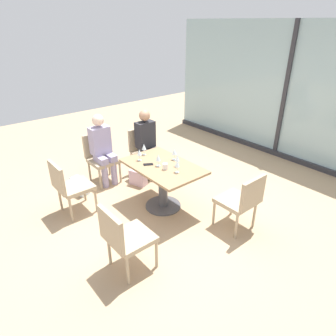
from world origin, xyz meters
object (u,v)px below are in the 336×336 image
at_px(wine_glass_0, 177,158).
at_px(wine_glass_2, 158,158).
at_px(chair_front_right, 124,236).
at_px(chair_front_left, 69,184).
at_px(chair_side_end, 100,155).
at_px(wine_glass_1, 144,147).
at_px(person_far_left, 147,141).
at_px(wine_glass_4, 174,152).
at_px(handbag_1, 80,186).
at_px(person_side_end, 102,147).
at_px(wine_glass_5, 177,164).
at_px(cell_phone_on_table, 148,164).
at_px(dining_table_main, 163,177).
at_px(chair_far_left, 144,149).
at_px(chair_far_right, 242,199).
at_px(coffee_cup, 165,166).
at_px(handbag_0, 138,177).
at_px(wine_glass_3, 139,153).

distance_m(wine_glass_0, wine_glass_2, 0.28).
distance_m(chair_front_right, chair_front_left, 1.51).
bearing_deg(chair_side_end, wine_glass_1, 19.19).
xyz_separation_m(person_far_left, wine_glass_4, (0.98, -0.20, 0.16)).
height_order(chair_front_left, handbag_1, chair_front_left).
bearing_deg(wine_glass_1, person_side_end, -158.43).
bearing_deg(wine_glass_5, wine_glass_4, 144.59).
xyz_separation_m(wine_glass_0, handbag_1, (-1.39, -0.98, -0.72)).
distance_m(person_far_left, handbag_1, 1.43).
height_order(person_side_end, wine_glass_5, person_side_end).
bearing_deg(wine_glass_2, wine_glass_1, 170.18).
height_order(person_far_left, cell_phone_on_table, person_far_left).
bearing_deg(person_side_end, chair_side_end, 180.00).
xyz_separation_m(dining_table_main, wine_glass_4, (-0.04, 0.26, 0.33)).
bearing_deg(person_side_end, chair_front_left, -58.11).
height_order(chair_far_left, handbag_1, chair_far_left).
bearing_deg(chair_side_end, handbag_1, -70.87).
height_order(chair_front_left, person_far_left, person_far_left).
xyz_separation_m(wine_glass_4, wine_glass_5, (0.35, -0.25, 0.00)).
relative_size(person_far_left, wine_glass_0, 6.81).
relative_size(chair_side_end, chair_front_right, 1.00).
distance_m(chair_side_end, chair_far_right, 2.64).
distance_m(chair_side_end, wine_glass_1, 1.04).
height_order(coffee_cup, handbag_0, coffee_cup).
height_order(dining_table_main, handbag_0, dining_table_main).
relative_size(chair_far_left, coffee_cup, 9.67).
distance_m(dining_table_main, chair_front_right, 1.40).
relative_size(chair_far_left, chair_front_right, 1.00).
xyz_separation_m(person_side_end, handbag_0, (0.46, 0.41, -0.56)).
xyz_separation_m(wine_glass_1, handbag_1, (-0.73, -0.85, -0.72)).
height_order(chair_front_right, wine_glass_3, wine_glass_3).
relative_size(person_side_end, wine_glass_1, 6.81).
bearing_deg(chair_far_right, dining_table_main, -157.81).
height_order(chair_side_end, wine_glass_3, wine_glass_3).
xyz_separation_m(chair_far_left, chair_far_right, (2.26, 0.00, 0.00)).
distance_m(person_far_left, wine_glass_0, 1.24).
bearing_deg(chair_far_left, handbag_1, -93.96).
distance_m(wine_glass_3, handbag_0, 0.91).
xyz_separation_m(wine_glass_2, cell_phone_on_table, (-0.13, -0.09, -0.13)).
relative_size(chair_far_left, wine_glass_0, 4.70).
distance_m(chair_far_right, handbag_1, 2.71).
bearing_deg(handbag_1, wine_glass_4, 30.91).
bearing_deg(wine_glass_1, wine_glass_4, 28.43).
distance_m(chair_far_right, wine_glass_3, 1.65).
bearing_deg(wine_glass_0, handbag_0, -177.86).
relative_size(wine_glass_4, handbag_0, 0.62).
xyz_separation_m(chair_side_end, handbag_1, (0.18, -0.53, -0.36)).
bearing_deg(chair_far_right, coffee_cup, -152.73).
bearing_deg(wine_glass_0, person_side_end, -163.09).
bearing_deg(wine_glass_0, wine_glass_5, -41.91).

